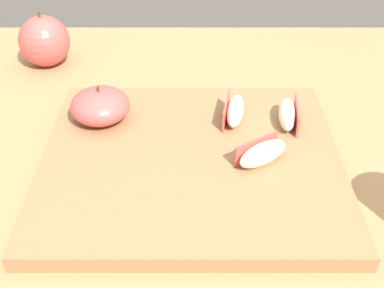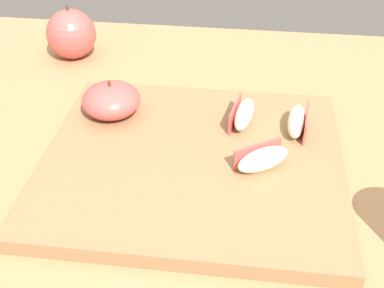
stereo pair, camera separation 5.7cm
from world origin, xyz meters
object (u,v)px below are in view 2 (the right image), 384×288
apple_half_skin_up (111,100)px  apple_wedge_front (262,159)px  cutting_board (192,164)px  apple_wedge_left (243,114)px  whole_apple_pink_lady (71,34)px  apple_wedge_near_knife (297,121)px

apple_half_skin_up → apple_wedge_front: bearing=-24.8°
cutting_board → apple_wedge_left: apple_wedge_left is taller
cutting_board → apple_wedge_front: 0.09m
apple_wedge_front → whole_apple_pink_lady: whole_apple_pink_lady is taller
apple_half_skin_up → cutting_board: bearing=-34.8°
cutting_board → apple_wedge_left: (0.06, 0.08, 0.02)m
apple_wedge_front → cutting_board: bearing=172.8°
apple_wedge_left → apple_wedge_front: (0.03, -0.09, 0.00)m
apple_wedge_near_knife → apple_wedge_front: 0.09m
apple_wedge_front → whole_apple_pink_lady: bearing=138.0°
apple_half_skin_up → whole_apple_pink_lady: size_ratio=0.86×
apple_half_skin_up → apple_wedge_left: bearing=-0.7°
apple_half_skin_up → apple_wedge_left: 0.17m
apple_half_skin_up → apple_wedge_front: apple_half_skin_up is taller
apple_wedge_left → whole_apple_pink_lady: whole_apple_pink_lady is taller
cutting_board → apple_wedge_near_knife: size_ratio=5.27×
cutting_board → apple_wedge_near_knife: apple_wedge_near_knife is taller
whole_apple_pink_lady → apple_wedge_left: bearing=-33.9°
apple_wedge_near_knife → apple_wedge_front: bearing=-117.3°
apple_half_skin_up → apple_wedge_near_knife: apple_half_skin_up is taller
whole_apple_pink_lady → apple_half_skin_up: bearing=-58.6°
whole_apple_pink_lady → apple_wedge_near_knife: bearing=-29.5°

